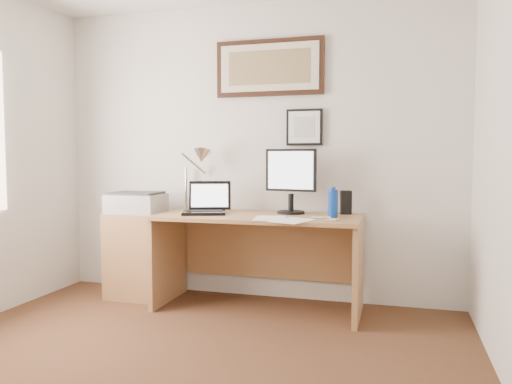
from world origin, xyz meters
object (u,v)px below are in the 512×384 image
(side_cabinet, at_px, (140,255))
(printer, at_px, (136,203))
(lcd_monitor, at_px, (291,178))
(book, at_px, (181,213))
(water_bottle, at_px, (333,204))
(desk, at_px, (261,243))
(laptop, at_px, (206,206))

(side_cabinet, distance_m, printer, 0.45)
(side_cabinet, distance_m, lcd_monitor, 1.47)
(side_cabinet, height_order, book, book)
(water_bottle, distance_m, lcd_monitor, 0.43)
(water_bottle, distance_m, book, 1.21)
(desk, xyz_separation_m, printer, (-1.08, -0.07, 0.30))
(lcd_monitor, bearing_deg, printer, -173.74)
(desk, relative_size, laptop, 4.00)
(book, xyz_separation_m, laptop, (0.18, 0.08, 0.05))
(book, bearing_deg, side_cabinet, 162.06)
(printer, bearing_deg, side_cabinet, 74.49)
(book, height_order, printer, printer)
(side_cabinet, bearing_deg, printer, -105.51)
(desk, bearing_deg, side_cabinet, -178.11)
(desk, bearing_deg, lcd_monitor, 18.81)
(book, xyz_separation_m, desk, (0.61, 0.18, -0.24))
(book, bearing_deg, water_bottle, 4.72)
(book, bearing_deg, printer, 165.89)
(lcd_monitor, bearing_deg, desk, -161.19)
(water_bottle, xyz_separation_m, laptop, (-1.01, -0.02, -0.05))
(side_cabinet, bearing_deg, laptop, -5.80)
(water_bottle, height_order, laptop, laptop)
(side_cabinet, xyz_separation_m, water_bottle, (1.65, -0.05, 0.49))
(side_cabinet, height_order, water_bottle, water_bottle)
(laptop, bearing_deg, desk, 13.08)
(side_cabinet, relative_size, book, 2.88)
(water_bottle, bearing_deg, laptop, -179.10)
(side_cabinet, bearing_deg, book, -17.94)
(water_bottle, distance_m, laptop, 1.02)
(side_cabinet, relative_size, lcd_monitor, 1.40)
(water_bottle, relative_size, book, 0.83)
(book, xyz_separation_m, printer, (-0.46, 0.12, 0.06))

